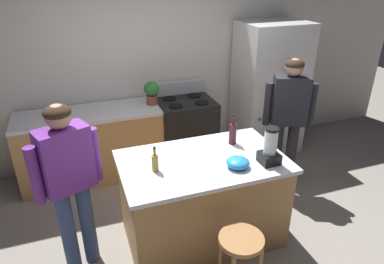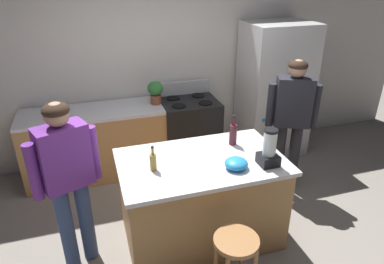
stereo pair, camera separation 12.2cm
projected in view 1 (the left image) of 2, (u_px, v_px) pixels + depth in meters
name	position (u px, v px, depth m)	size (l,w,h in m)	color
ground_plane	(202.00, 235.00, 3.62)	(14.00, 14.00, 0.00)	gray
back_wall	(151.00, 63.00, 4.69)	(8.00, 0.10, 2.70)	silver
kitchen_island	(202.00, 199.00, 3.42)	(1.54, 0.94, 0.91)	#B7844C
back_counter_run	(102.00, 143.00, 4.50)	(2.00, 0.64, 0.91)	#B7844C
refrigerator	(269.00, 89.00, 4.97)	(0.90, 0.73, 1.87)	silver
stove_range	(185.00, 131.00, 4.81)	(0.76, 0.65, 1.09)	black
person_by_island_left	(69.00, 176.00, 2.86)	(0.58, 0.35, 1.61)	#384C7A
person_by_sink_right	(289.00, 113.00, 4.04)	(0.58, 0.36, 1.63)	#26262B
bar_stool	(240.00, 251.00, 2.75)	(0.36, 0.36, 0.63)	#9E6B3D
potted_plant	(152.00, 91.00, 4.43)	(0.20, 0.20, 0.30)	brown
blender_appliance	(270.00, 148.00, 3.11)	(0.17, 0.17, 0.35)	black
bottle_vinegar	(155.00, 162.00, 3.02)	(0.06, 0.06, 0.24)	olive
bottle_wine	(233.00, 133.00, 3.47)	(0.08, 0.08, 0.32)	#471923
mixing_bowl	(238.00, 163.00, 3.09)	(0.21, 0.21, 0.09)	#268CD8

